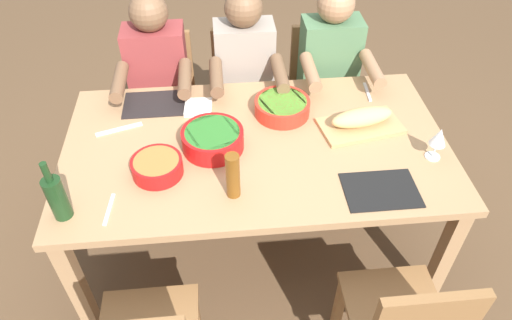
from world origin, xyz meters
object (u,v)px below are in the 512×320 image
(serving_bowl_fruit, at_px, (157,166))
(wine_glass, at_px, (439,138))
(diner_far_center, at_px, (245,75))
(diner_far_left, at_px, (159,80))
(chair_far_center, at_px, (244,88))
(beer_bottle, at_px, (233,176))
(chair_far_right, at_px, (320,84))
(napkin_stack, at_px, (198,107))
(chair_far_left, at_px, (165,92))
(serving_bowl_salad, at_px, (282,106))
(bread_loaf, at_px, (362,117))
(wine_bottle, at_px, (57,197))
(dining_table, at_px, (256,155))
(serving_bowl_greens, at_px, (213,138))
(diner_far_right, at_px, (330,71))
(cutting_board, at_px, (360,126))

(serving_bowl_fruit, distance_m, wine_glass, 1.26)
(diner_far_center, bearing_deg, diner_far_left, 180.00)
(chair_far_center, distance_m, beer_bottle, 1.23)
(chair_far_right, height_order, napkin_stack, chair_far_right)
(chair_far_left, relative_size, serving_bowl_salad, 3.01)
(chair_far_left, height_order, napkin_stack, chair_far_left)
(chair_far_center, bearing_deg, bread_loaf, -55.75)
(wine_bottle, bearing_deg, dining_table, 24.16)
(chair_far_right, bearing_deg, serving_bowl_salad, -119.32)
(chair_far_left, relative_size, napkin_stack, 6.07)
(serving_bowl_greens, height_order, serving_bowl_fruit, serving_bowl_greens)
(serving_bowl_salad, xyz_separation_m, wine_glass, (0.65, -0.40, 0.07))
(chair_far_left, bearing_deg, diner_far_right, -10.30)
(chair_far_right, xyz_separation_m, serving_bowl_fruit, (-0.96, -1.00, 0.30))
(diner_far_center, bearing_deg, chair_far_right, 19.97)
(chair_far_right, relative_size, serving_bowl_salad, 3.01)
(diner_far_center, xyz_separation_m, bread_loaf, (0.53, -0.59, 0.11))
(bread_loaf, bearing_deg, diner_far_center, 131.74)
(cutting_board, bearing_deg, wine_bottle, -162.05)
(diner_far_left, bearing_deg, wine_glass, -32.52)
(serving_bowl_salad, bearing_deg, diner_far_right, 51.48)
(dining_table, height_order, beer_bottle, beer_bottle)
(chair_far_right, xyz_separation_m, bread_loaf, (0.02, -0.78, 0.32))
(diner_far_left, bearing_deg, napkin_stack, -57.33)
(chair_far_left, distance_m, bread_loaf, 1.33)
(chair_far_left, height_order, diner_far_left, diner_far_left)
(chair_far_center, bearing_deg, serving_bowl_fruit, -114.37)
(chair_far_right, bearing_deg, diner_far_left, -169.70)
(chair_far_center, distance_m, serving_bowl_fruit, 1.14)
(serving_bowl_greens, height_order, wine_bottle, wine_bottle)
(serving_bowl_greens, distance_m, serving_bowl_fruit, 0.29)
(chair_far_center, xyz_separation_m, wine_bottle, (-0.83, -1.21, 0.37))
(diner_far_left, xyz_separation_m, napkin_stack, (0.23, -0.36, 0.05))
(diner_far_left, bearing_deg, cutting_board, -29.80)
(diner_far_left, height_order, diner_far_right, same)
(diner_far_center, height_order, wine_glass, diner_far_center)
(napkin_stack, bearing_deg, chair_far_right, 35.00)
(dining_table, xyz_separation_m, chair_far_center, (0.00, 0.84, -0.18))
(chair_far_right, xyz_separation_m, wine_bottle, (-1.33, -1.21, 0.37))
(chair_far_right, distance_m, beer_bottle, 1.38)
(bread_loaf, distance_m, wine_glass, 0.37)
(serving_bowl_greens, distance_m, napkin_stack, 0.32)
(serving_bowl_fruit, bearing_deg, wine_glass, -0.68)
(chair_far_left, relative_size, wine_bottle, 2.93)
(diner_far_right, xyz_separation_m, napkin_stack, (-0.78, -0.36, 0.05))
(diner_far_left, xyz_separation_m, chair_far_right, (1.01, 0.18, -0.21))
(diner_far_left, bearing_deg, serving_bowl_fruit, -86.49)
(diner_far_center, xyz_separation_m, cutting_board, (0.53, -0.59, 0.05))
(diner_far_right, relative_size, serving_bowl_salad, 4.25)
(serving_bowl_salad, bearing_deg, dining_table, -125.21)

